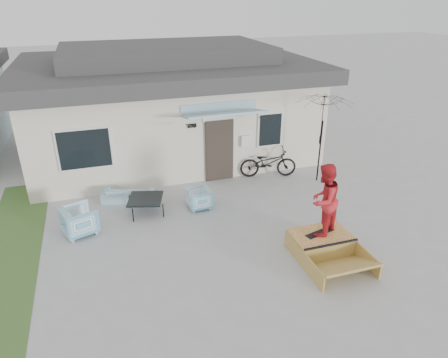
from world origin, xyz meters
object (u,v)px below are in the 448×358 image
object	(u,v)px
coffee_table	(146,205)
skate_ramp	(320,242)
bicycle	(268,160)
loveseat	(128,192)
patio_umbrella	(322,131)
armchair_right	(199,197)
skateboard	(320,232)
armchair_left	(79,219)
skater	(324,199)

from	to	relation	value
coffee_table	skate_ramp	bearing A→B (deg)	-40.24
bicycle	loveseat	bearing A→B (deg)	108.15
loveseat	patio_umbrella	xyz separation A→B (m)	(6.26, -0.45, 1.44)
armchair_right	skateboard	world-z (taller)	armchair_right
loveseat	armchair_left	size ratio (longest dim) A/B	1.86
coffee_table	patio_umbrella	distance (m)	6.06
loveseat	patio_umbrella	world-z (taller)	patio_umbrella
armchair_left	skater	distance (m)	6.32
skateboard	armchair_right	bearing A→B (deg)	113.43
armchair_left	patio_umbrella	size ratio (longest dim) A/B	0.38
coffee_table	skateboard	xyz separation A→B (m)	(3.83, -3.19, 0.27)
patio_umbrella	skater	bearing A→B (deg)	-119.09
armchair_right	coffee_table	world-z (taller)	armchair_right
armchair_right	skateboard	xyz separation A→B (m)	(2.30, -3.01, 0.16)
armchair_left	armchair_right	world-z (taller)	armchair_left
coffee_table	patio_umbrella	size ratio (longest dim) A/B	0.43
skateboard	bicycle	bearing A→B (deg)	69.00
patio_umbrella	skate_ramp	distance (m)	4.46
skateboard	skater	size ratio (longest dim) A/B	0.45
skateboard	skater	world-z (taller)	skater
armchair_right	skateboard	bearing A→B (deg)	33.98
bicycle	skateboard	world-z (taller)	bicycle
armchair_left	coffee_table	world-z (taller)	armchair_left
skater	bicycle	bearing A→B (deg)	-129.39
armchair_left	coffee_table	size ratio (longest dim) A/B	0.89
skate_ramp	patio_umbrella	bearing A→B (deg)	61.37
armchair_right	bicycle	distance (m)	3.20
coffee_table	bicycle	distance (m)	4.57
loveseat	coffee_table	xyz separation A→B (m)	(0.41, -0.89, -0.07)
coffee_table	skateboard	size ratio (longest dim) A/B	1.17
skater	skate_ramp	bearing A→B (deg)	57.50
armchair_left	skateboard	size ratio (longest dim) A/B	1.04
patio_umbrella	skateboard	distance (m)	4.34
loveseat	armchair_right	bearing A→B (deg)	171.13
loveseat	skateboard	xyz separation A→B (m)	(4.24, -4.08, 0.19)
armchair_right	bicycle	size ratio (longest dim) A/B	0.35
loveseat	skate_ramp	distance (m)	5.92
armchair_left	bicycle	xyz separation A→B (m)	(6.20, 1.80, 0.20)
armchair_left	bicycle	bearing A→B (deg)	-92.75
skater	coffee_table	bearing A→B (deg)	-72.17
skateboard	armchair_left	bearing A→B (deg)	141.01
skate_ramp	skateboard	xyz separation A→B (m)	(0.00, 0.05, 0.26)
armchair_right	skater	xyz separation A→B (m)	(2.30, -3.01, 1.10)
loveseat	skate_ramp	bearing A→B (deg)	155.84
armchair_right	bicycle	bearing A→B (deg)	113.41
armchair_left	skater	xyz separation A→B (m)	(5.66, -2.64, 1.01)
bicycle	skate_ramp	world-z (taller)	bicycle
armchair_right	armchair_left	bearing A→B (deg)	-87.21
bicycle	armchair_right	bearing A→B (deg)	130.64
coffee_table	skateboard	world-z (taller)	skateboard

